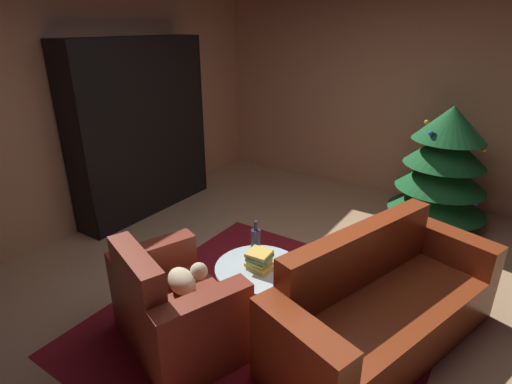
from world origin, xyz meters
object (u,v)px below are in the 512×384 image
object	(u,v)px
armchair_red	(174,309)
couch_red	(381,309)
bookshelf_unit	(149,128)
decorated_tree	(443,167)
coffee_table	(259,271)
bottle_on_table	(256,242)
book_stack_on_table	(260,260)

from	to	relation	value
armchair_red	couch_red	bearing A→B (deg)	34.32
bookshelf_unit	decorated_tree	size ratio (longest dim) A/B	1.48
coffee_table	bottle_on_table	size ratio (longest dim) A/B	2.23
bookshelf_unit	couch_red	xyz separation A→B (m)	(3.21, -0.83, -0.74)
bookshelf_unit	armchair_red	distance (m)	2.68
book_stack_on_table	bottle_on_table	bearing A→B (deg)	131.79
book_stack_on_table	decorated_tree	distance (m)	2.67
coffee_table	book_stack_on_table	bearing A→B (deg)	-31.51
couch_red	decorated_tree	size ratio (longest dim) A/B	1.46
armchair_red	decorated_tree	bearing A→B (deg)	69.52
bottle_on_table	decorated_tree	distance (m)	2.57
couch_red	book_stack_on_table	xyz separation A→B (m)	(-0.91, -0.22, 0.21)
coffee_table	bottle_on_table	bearing A→B (deg)	130.24
armchair_red	bottle_on_table	size ratio (longest dim) A/B	3.68
bookshelf_unit	decorated_tree	xyz separation A→B (m)	(3.15, 1.47, -0.32)
armchair_red	coffee_table	bearing A→B (deg)	64.07
armchair_red	bottle_on_table	xyz separation A→B (m)	(0.19, 0.78, 0.24)
bookshelf_unit	coffee_table	bearing A→B (deg)	-24.42
couch_red	bottle_on_table	distance (m)	1.09
bookshelf_unit	book_stack_on_table	xyz separation A→B (m)	(2.30, -1.04, -0.53)
coffee_table	bookshelf_unit	bearing A→B (deg)	155.58
decorated_tree	coffee_table	bearing A→B (deg)	-109.02
couch_red	coffee_table	distance (m)	0.96
book_stack_on_table	bottle_on_table	world-z (taller)	bottle_on_table
book_stack_on_table	couch_red	bearing A→B (deg)	13.36
bookshelf_unit	coffee_table	size ratio (longest dim) A/B	3.00
decorated_tree	couch_red	bearing A→B (deg)	-88.40
bookshelf_unit	decorated_tree	world-z (taller)	bookshelf_unit
decorated_tree	armchair_red	bearing A→B (deg)	-110.48
armchair_red	coffee_table	xyz separation A→B (m)	(0.31, 0.64, 0.08)
bottle_on_table	decorated_tree	world-z (taller)	decorated_tree
coffee_table	book_stack_on_table	world-z (taller)	book_stack_on_table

